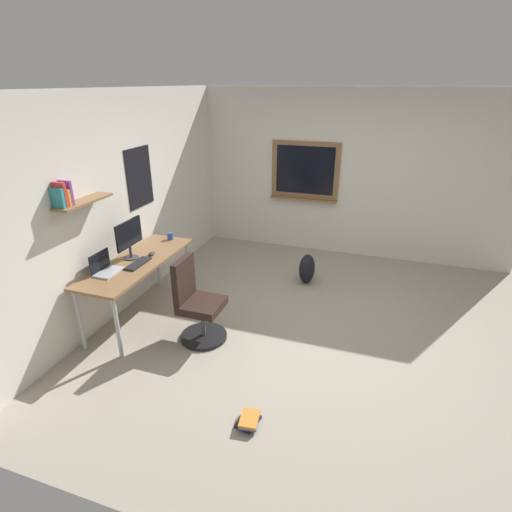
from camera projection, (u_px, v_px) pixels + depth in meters
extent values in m
plane|color=#9E9384|center=(316.00, 328.00, 4.73)|extent=(5.20, 5.20, 0.00)
cube|color=silver|center=(124.00, 202.00, 4.93)|extent=(5.00, 0.10, 2.60)
cube|color=olive|center=(83.00, 201.00, 4.06)|extent=(0.68, 0.20, 0.02)
cube|color=black|center=(139.00, 177.00, 5.06)|extent=(0.52, 0.01, 0.74)
cube|color=teal|center=(58.00, 198.00, 3.77)|extent=(0.03, 0.14, 0.19)
cube|color=#C63833|center=(60.00, 195.00, 3.79)|extent=(0.03, 0.14, 0.24)
cube|color=orange|center=(64.00, 198.00, 3.84)|extent=(0.04, 0.14, 0.16)
cube|color=#7A3D99|center=(66.00, 193.00, 3.86)|extent=(0.03, 0.14, 0.24)
cube|color=silver|center=(351.00, 175.00, 6.34)|extent=(0.10, 5.00, 2.60)
cube|color=olive|center=(305.00, 170.00, 6.47)|extent=(0.04, 1.10, 0.90)
cube|color=black|center=(305.00, 170.00, 6.46)|extent=(0.01, 0.94, 0.76)
cube|color=olive|center=(303.00, 199.00, 6.62)|extent=(0.12, 1.10, 0.03)
cube|color=olive|center=(137.00, 262.00, 4.69)|extent=(1.67, 0.59, 0.03)
cylinder|color=#B7B7BC|center=(117.00, 328.00, 4.10)|extent=(0.04, 0.04, 0.71)
cylinder|color=#B7B7BC|center=(188.00, 267.00, 5.44)|extent=(0.04, 0.04, 0.71)
cylinder|color=#B7B7BC|center=(80.00, 320.00, 4.24)|extent=(0.04, 0.04, 0.71)
cylinder|color=#B7B7BC|center=(158.00, 262.00, 5.58)|extent=(0.04, 0.04, 0.71)
cylinder|color=black|center=(204.00, 336.00, 4.54)|extent=(0.52, 0.52, 0.04)
cylinder|color=#4C4C51|center=(203.00, 322.00, 4.47)|extent=(0.05, 0.05, 0.34)
cube|color=black|center=(202.00, 305.00, 4.38)|extent=(0.44, 0.44, 0.09)
cube|color=black|center=(184.00, 279.00, 4.33)|extent=(0.40, 0.07, 0.48)
cube|color=#ADAFB5|center=(109.00, 272.00, 4.39)|extent=(0.31, 0.21, 0.02)
cube|color=black|center=(100.00, 261.00, 4.37)|extent=(0.31, 0.01, 0.21)
cylinder|color=#38383D|center=(131.00, 258.00, 4.75)|extent=(0.17, 0.17, 0.01)
cylinder|color=#38383D|center=(130.00, 252.00, 4.72)|extent=(0.03, 0.03, 0.14)
cube|color=black|center=(129.00, 234.00, 4.63)|extent=(0.46, 0.02, 0.31)
cube|color=black|center=(138.00, 264.00, 4.59)|extent=(0.37, 0.13, 0.02)
ellipsoid|color=#262628|center=(151.00, 254.00, 4.83)|extent=(0.10, 0.06, 0.03)
cylinder|color=#334CA5|center=(170.00, 236.00, 5.30)|extent=(0.08, 0.08, 0.09)
ellipsoid|color=black|center=(307.00, 269.00, 5.72)|extent=(0.32, 0.22, 0.43)
cube|color=black|center=(248.00, 422.00, 3.41)|extent=(0.24, 0.19, 0.03)
cube|color=#3851B2|center=(249.00, 420.00, 3.39)|extent=(0.23, 0.19, 0.02)
cube|color=orange|center=(249.00, 419.00, 3.38)|extent=(0.23, 0.18, 0.03)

